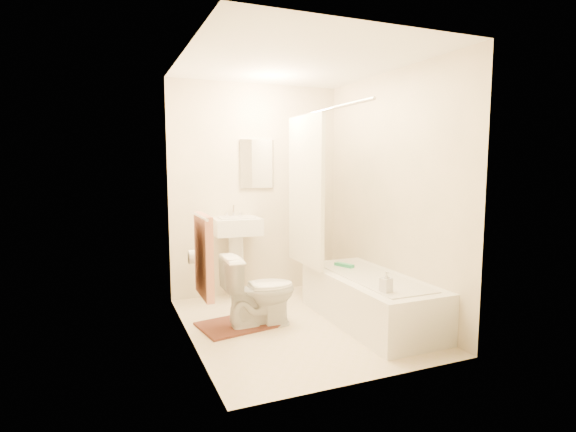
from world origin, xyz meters
name	(u,v)px	position (x,y,z in m)	size (l,w,h in m)	color
floor	(298,324)	(0.00, 0.00, 0.00)	(2.40, 2.40, 0.00)	beige
ceiling	(299,61)	(0.00, 0.00, 2.40)	(2.40, 2.40, 0.00)	white
wall_back	(257,190)	(0.00, 1.20, 1.20)	(2.00, 0.02, 2.40)	beige
wall_left	(188,201)	(-1.00, 0.00, 1.20)	(0.02, 2.40, 2.40)	beige
wall_right	(390,194)	(1.00, 0.00, 1.20)	(0.02, 2.40, 2.40)	beige
mirror	(257,164)	(0.00, 1.18, 1.50)	(0.40, 0.03, 0.55)	white
curtain_rod	(324,110)	(0.30, 0.10, 2.00)	(0.03, 0.03, 1.70)	silver
shower_curtain	(305,191)	(0.30, 0.50, 1.22)	(0.04, 0.80, 1.55)	silver
towel_bar	(199,216)	(-0.96, -0.25, 1.10)	(0.02, 0.02, 0.60)	silver
towel	(204,256)	(-0.93, -0.25, 0.78)	(0.06, 0.45, 0.66)	#CC7266
toilet_paper	(195,257)	(-0.93, 0.12, 0.70)	(0.12, 0.12, 0.11)	white
toilet	(259,291)	(-0.35, 0.10, 0.33)	(0.38, 0.68, 0.67)	white
sink	(237,255)	(-0.30, 1.02, 0.50)	(0.51, 0.40, 0.99)	white
bathtub	(370,299)	(0.66, -0.20, 0.22)	(0.69, 1.58, 0.44)	white
bath_mat	(236,325)	(-0.55, 0.18, 0.01)	(0.66, 0.50, 0.02)	#4A1F19
soap_bottle	(386,282)	(0.48, -0.71, 0.53)	(0.08, 0.08, 0.18)	white
scrub_brush	(344,266)	(0.61, 0.22, 0.46)	(0.06, 0.21, 0.04)	#30A169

